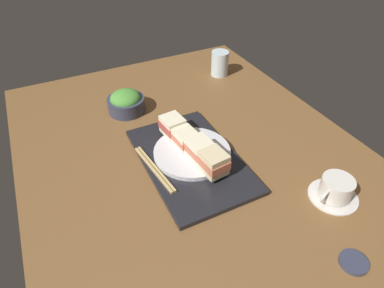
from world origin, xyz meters
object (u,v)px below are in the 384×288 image
at_px(salad_bowl, 126,102).
at_px(small_sauce_dish, 354,262).
at_px(sandwich_plate, 192,152).
at_px(sandwich_inner_near, 185,138).
at_px(coffee_cup, 335,190).
at_px(chopsticks_pair, 154,169).
at_px(drinking_glass, 220,63).
at_px(sandwich_nearmost, 173,126).
at_px(sandwich_farmost, 214,162).
at_px(sandwich_inner_far, 199,149).

height_order(salad_bowl, small_sauce_dish, salad_bowl).
relative_size(sandwich_plate, sandwich_inner_near, 2.87).
relative_size(coffee_cup, small_sauce_dish, 2.08).
xyz_separation_m(sandwich_inner_near, salad_bowl, (-0.30, -0.09, -0.02)).
bearing_deg(coffee_cup, chopsticks_pair, -126.86).
bearing_deg(drinking_glass, sandwich_inner_near, -41.41).
bearing_deg(sandwich_nearmost, coffee_cup, 34.55).
distance_m(salad_bowl, drinking_glass, 0.44).
distance_m(sandwich_farmost, salad_bowl, 0.45).
xyz_separation_m(chopsticks_pair, drinking_glass, (-0.44, 0.46, 0.03)).
bearing_deg(coffee_cup, sandwich_plate, -139.08).
relative_size(sandwich_inner_near, sandwich_inner_far, 1.02).
relative_size(salad_bowl, drinking_glass, 1.30).
height_order(sandwich_inner_near, coffee_cup, sandwich_inner_near).
bearing_deg(sandwich_farmost, sandwich_plate, -170.91).
distance_m(coffee_cup, drinking_glass, 0.73).
height_order(sandwich_farmost, chopsticks_pair, sandwich_farmost).
xyz_separation_m(salad_bowl, small_sauce_dish, (0.80, 0.26, -0.03)).
xyz_separation_m(sandwich_nearmost, chopsticks_pair, (0.12, -0.11, -0.04)).
relative_size(sandwich_nearmost, sandwich_inner_far, 1.01).
bearing_deg(salad_bowl, sandwich_inner_near, 17.21).
relative_size(sandwich_inner_far, coffee_cup, 0.60).
height_order(sandwich_plate, chopsticks_pair, sandwich_plate).
relative_size(sandwich_plate, drinking_glass, 2.27).
xyz_separation_m(sandwich_inner_near, coffee_cup, (0.34, 0.27, -0.02)).
distance_m(chopsticks_pair, small_sauce_dish, 0.54).
relative_size(sandwich_farmost, drinking_glass, 0.80).
distance_m(sandwich_plate, sandwich_inner_near, 0.05).
bearing_deg(drinking_glass, coffee_cup, -5.80).
bearing_deg(salad_bowl, sandwich_farmost, 14.70).
relative_size(sandwich_inner_far, sandwich_farmost, 0.97).
relative_size(sandwich_nearmost, small_sauce_dish, 1.26).
bearing_deg(coffee_cup, small_sauce_dish, -31.68).
bearing_deg(sandwich_plate, sandwich_inner_far, 9.09).
height_order(sandwich_plate, drinking_glass, drinking_glass).
height_order(sandwich_nearmost, coffee_cup, sandwich_nearmost).
distance_m(chopsticks_pair, coffee_cup, 0.49).
bearing_deg(sandwich_inner_near, small_sauce_dish, 18.47).
xyz_separation_m(sandwich_farmost, salad_bowl, (-0.43, -0.11, -0.02)).
bearing_deg(sandwich_inner_far, drinking_glass, 144.02).
bearing_deg(coffee_cup, sandwich_inner_far, -136.28).
height_order(sandwich_farmost, drinking_glass, drinking_glass).
height_order(sandwich_farmost, salad_bowl, sandwich_farmost).
bearing_deg(sandwich_inner_far, sandwich_inner_near, -170.91).
relative_size(sandwich_inner_near, salad_bowl, 0.61).
bearing_deg(small_sauce_dish, sandwich_inner_near, -161.53).
bearing_deg(chopsticks_pair, drinking_glass, 133.29).
bearing_deg(drinking_glass, chopsticks_pair, -46.71).
relative_size(sandwich_plate, chopsticks_pair, 1.07).
distance_m(sandwich_inner_far, drinking_glass, 0.56).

